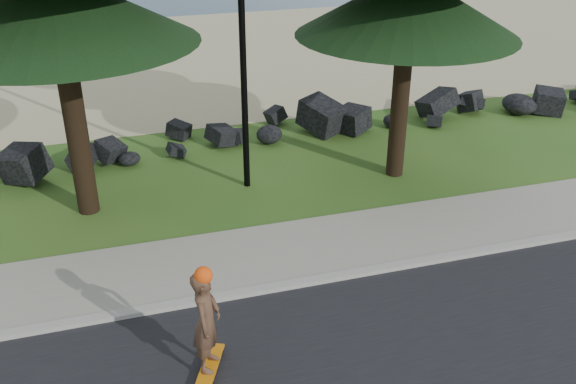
# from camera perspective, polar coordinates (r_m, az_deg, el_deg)

# --- Properties ---
(ground) EXTENTS (160.00, 160.00, 0.00)m
(ground) POSITION_cam_1_polar(r_m,az_deg,el_deg) (12.05, -0.08, -5.91)
(ground) COLOR #2E5A1C
(ground) RESTS_ON ground
(kerb) EXTENTS (160.00, 0.20, 0.10)m
(kerb) POSITION_cam_1_polar(r_m,az_deg,el_deg) (11.31, 1.24, -8.08)
(kerb) COLOR #ACA79B
(kerb) RESTS_ON ground
(sidewalk) EXTENTS (160.00, 2.00, 0.08)m
(sidewalk) POSITION_cam_1_polar(r_m,az_deg,el_deg) (12.19, -0.35, -5.27)
(sidewalk) COLOR gray
(sidewalk) RESTS_ON ground
(beach_sand) EXTENTS (160.00, 15.00, 0.01)m
(beach_sand) POSITION_cam_1_polar(r_m,az_deg,el_deg) (25.22, -9.77, 11.66)
(beach_sand) COLOR #C2B581
(beach_sand) RESTS_ON ground
(seawall_boulders) EXTENTS (60.00, 2.40, 1.10)m
(seawall_boulders) POSITION_cam_1_polar(r_m,az_deg,el_deg) (16.88, -5.55, 4.09)
(seawall_boulders) COLOR black
(seawall_boulders) RESTS_ON ground
(lamp_post) EXTENTS (0.25, 0.14, 8.14)m
(lamp_post) POSITION_cam_1_polar(r_m,az_deg,el_deg) (13.42, -4.18, 16.61)
(lamp_post) COLOR black
(lamp_post) RESTS_ON ground
(skateboarder) EXTENTS (0.60, 0.97, 1.78)m
(skateboarder) POSITION_cam_1_polar(r_m,az_deg,el_deg) (9.17, -7.25, -11.37)
(skateboarder) COLOR orange
(skateboarder) RESTS_ON ground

